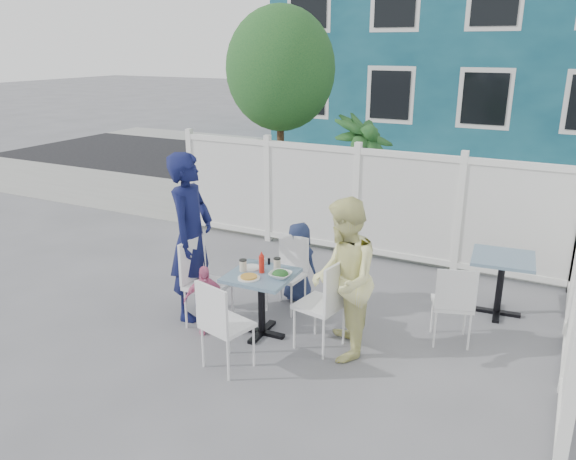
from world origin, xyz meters
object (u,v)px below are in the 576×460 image
at_px(chair_left, 202,276).
at_px(chair_near, 221,320).
at_px(man, 191,236).
at_px(boy, 299,262).
at_px(utility_cabinet, 265,177).
at_px(main_table, 261,288).
at_px(spare_table, 502,270).
at_px(woman, 343,279).
at_px(chair_back, 289,267).
at_px(chair_right, 327,299).
at_px(toddler, 205,300).

distance_m(chair_left, chair_near, 1.02).
height_order(man, boy, man).
xyz_separation_m(chair_left, man, (-0.22, 0.14, 0.38)).
bearing_deg(boy, chair_left, 67.22).
relative_size(utility_cabinet, main_table, 1.72).
relative_size(spare_table, woman, 0.45).
distance_m(chair_near, woman, 1.24).
bearing_deg(chair_back, spare_table, -153.39).
distance_m(chair_left, chair_right, 1.45).
height_order(main_table, chair_back, chair_back).
bearing_deg(spare_table, chair_left, -149.26).
distance_m(chair_right, toddler, 1.34).
xyz_separation_m(utility_cabinet, chair_right, (3.10, -4.27, -0.04)).
height_order(main_table, woman, woman).
xyz_separation_m(utility_cabinet, woman, (3.27, -4.28, 0.21)).
bearing_deg(man, chair_left, -134.53).
distance_m(chair_left, man, 0.46).
height_order(spare_table, boy, boy).
distance_m(spare_table, chair_right, 2.19).
height_order(main_table, man, man).
bearing_deg(utility_cabinet, chair_left, -61.54).
xyz_separation_m(chair_back, boy, (0.03, 0.21, -0.01)).
height_order(main_table, chair_near, chair_near).
xyz_separation_m(utility_cabinet, man, (1.44, -4.23, 0.34)).
bearing_deg(main_table, boy, 90.77).
bearing_deg(chair_back, chair_right, 141.90).
height_order(man, toddler, man).
bearing_deg(utility_cabinet, man, -63.52).
relative_size(chair_back, boy, 0.87).
bearing_deg(main_table, woman, 1.13).
bearing_deg(man, spare_table, -74.65).
distance_m(chair_back, boy, 0.21).
distance_m(utility_cabinet, chair_left, 4.67).
xyz_separation_m(spare_table, chair_near, (-2.18, -2.44, -0.02)).
distance_m(chair_left, toddler, 0.28).
bearing_deg(woman, man, -114.29).
distance_m(chair_right, chair_back, 1.05).
bearing_deg(man, chair_back, -64.91).
distance_m(chair_back, man, 1.19).
xyz_separation_m(chair_near, woman, (0.90, 0.80, 0.28)).
xyz_separation_m(spare_table, toddler, (-2.76, -1.89, -0.17)).
bearing_deg(woman, toddler, -102.94).
bearing_deg(main_table, utility_cabinet, 118.79).
relative_size(main_table, chair_left, 0.72).
bearing_deg(man, boy, -58.12).
relative_size(man, boy, 1.92).
relative_size(main_table, chair_near, 0.77).
bearing_deg(spare_table, chair_back, -157.51).
bearing_deg(utility_cabinet, chair_back, -49.22).
bearing_deg(boy, chair_back, 94.31).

